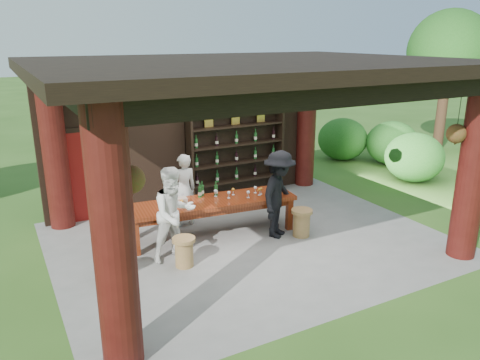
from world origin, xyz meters
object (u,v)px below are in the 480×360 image
stool_near_right (302,222)px  host (184,190)px  wine_shelf (237,154)px  guest_man (279,194)px  tasting_table (212,206)px  guest_woman (174,214)px  napkin_basket (180,201)px  stool_near_left (184,251)px  stool_far_left (114,264)px

stool_near_right → host: host is taller
wine_shelf → guest_man: bearing=-98.4°
tasting_table → guest_woman: size_ratio=2.02×
wine_shelf → tasting_table: wine_shelf is taller
guest_man → napkin_basket: bearing=121.9°
wine_shelf → stool_near_left: wine_shelf is taller
wine_shelf → napkin_basket: (-2.19, -1.79, -0.30)m
stool_near_left → napkin_basket: 1.24m
host → guest_man: 2.04m
wine_shelf → guest_woman: size_ratio=1.46×
stool_far_left → host: (1.91, 1.63, 0.52)m
tasting_table → guest_man: 1.37m
stool_near_right → host: size_ratio=0.36×
guest_man → tasting_table: bearing=114.1°
stool_near_left → guest_man: 2.27m
wine_shelf → guest_woman: 3.60m
wine_shelf → guest_man: wine_shelf is taller
stool_far_left → guest_woman: bearing=10.7°
stool_near_left → napkin_basket: napkin_basket is taller
tasting_table → stool_near_right: 1.85m
stool_near_left → napkin_basket: size_ratio=2.06×
stool_near_right → guest_woman: bearing=174.5°
stool_near_left → guest_woman: 0.68m
wine_shelf → stool_near_left: size_ratio=4.72×
stool_near_right → guest_woman: size_ratio=0.33×
stool_near_left → guest_woman: bearing=95.1°
stool_near_left → stool_far_left: size_ratio=1.07×
host → guest_man: bearing=130.3°
tasting_table → stool_near_right: (1.58, -0.90, -0.33)m
stool_near_right → napkin_basket: napkin_basket is taller
host → stool_near_left: bearing=62.8°
wine_shelf → stool_near_left: 3.91m
stool_near_right → stool_near_left: bearing=-177.8°
wine_shelf → stool_near_right: size_ratio=4.47×
stool_far_left → guest_woman: 1.33m
stool_far_left → host: 2.57m
guest_man → stool_near_left: bearing=152.4°
stool_near_left → stool_near_right: stool_near_right is taller
tasting_table → stool_far_left: size_ratio=6.96×
stool_near_right → guest_man: (-0.41, 0.23, 0.58)m
stool_near_right → guest_man: size_ratio=0.32×
wine_shelf → guest_woman: wine_shelf is taller
tasting_table → napkin_basket: 0.67m
host → guest_man: guest_man is taller
stool_near_left → stool_far_left: 1.21m
host → wine_shelf: bearing=-154.5°
guest_man → stool_far_left: bearing=147.2°
host → guest_woman: size_ratio=0.90×
stool_near_right → stool_far_left: (-3.78, 0.03, -0.03)m
stool_near_left → host: size_ratio=0.34×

